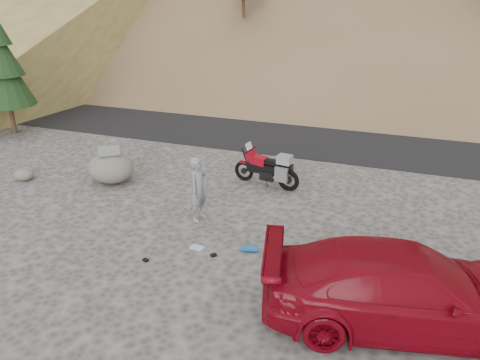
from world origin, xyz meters
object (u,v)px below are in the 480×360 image
at_px(red_car, 400,322).
at_px(boulder, 111,167).
at_px(man, 200,219).
at_px(motorcycle, 269,169).

relative_size(red_car, boulder, 2.81).
xyz_separation_m(man, red_car, (5.33, -2.54, 0.00)).
distance_m(motorcycle, red_car, 6.80).
distance_m(man, boulder, 4.00).
height_order(man, red_car, man).
bearing_deg(red_car, boulder, 53.44).
distance_m(man, red_car, 5.91).
distance_m(red_car, boulder, 9.88).
distance_m(motorcycle, boulder, 5.05).
bearing_deg(man, red_car, -107.49).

